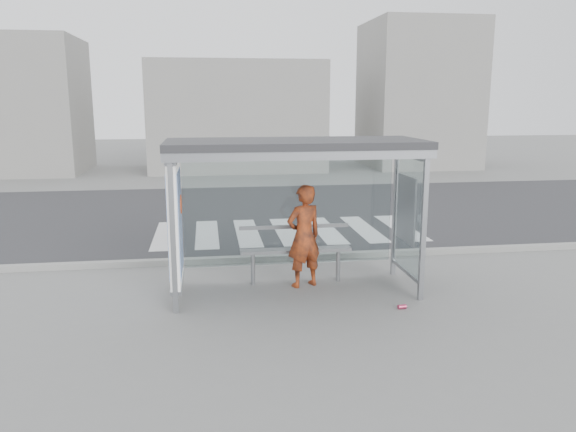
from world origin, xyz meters
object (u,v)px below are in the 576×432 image
object	(u,v)px
bench	(296,250)
person	(304,236)
soda_can	(402,307)
bus_shelter	(273,178)

from	to	relation	value
bench	person	bearing A→B (deg)	-63.69
soda_can	person	bearing A→B (deg)	135.35
bench	bus_shelter	bearing A→B (deg)	-136.68
person	bench	size ratio (longest dim) A/B	0.91
bus_shelter	bench	distance (m)	1.51
bus_shelter	person	world-z (taller)	bus_shelter
bus_shelter	bench	xyz separation A→B (m)	(0.46, 0.43, -1.37)
person	bench	bearing A→B (deg)	-84.40
bus_shelter	person	xyz separation A→B (m)	(0.57, 0.21, -1.07)
bench	soda_can	bearing A→B (deg)	-46.80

